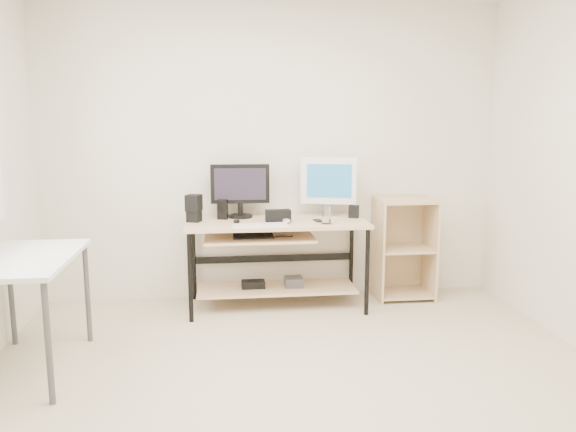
# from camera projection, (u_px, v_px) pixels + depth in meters

# --- Properties ---
(room) EXTENTS (4.01, 4.01, 2.62)m
(room) POSITION_uv_depth(u_px,v_px,m) (279.00, 171.00, 2.99)
(room) COLOR beige
(room) RESTS_ON ground
(desk) EXTENTS (1.50, 0.65, 0.75)m
(desk) POSITION_uv_depth(u_px,v_px,m) (274.00, 245.00, 4.72)
(desk) COLOR beige
(desk) RESTS_ON ground
(side_table) EXTENTS (0.60, 1.00, 0.75)m
(side_table) POSITION_uv_depth(u_px,v_px,m) (23.00, 269.00, 3.48)
(side_table) COLOR white
(side_table) RESTS_ON ground
(shelf_unit) EXTENTS (0.50, 0.40, 0.90)m
(shelf_unit) POSITION_uv_depth(u_px,v_px,m) (403.00, 247.00, 5.03)
(shelf_unit) COLOR #DAB888
(shelf_unit) RESTS_ON ground
(black_monitor) EXTENTS (0.50, 0.21, 0.46)m
(black_monitor) POSITION_uv_depth(u_px,v_px,m) (240.00, 187.00, 4.79)
(black_monitor) COLOR black
(black_monitor) RESTS_ON desk
(white_imac) EXTENTS (0.48, 0.17, 0.51)m
(white_imac) POSITION_uv_depth(u_px,v_px,m) (329.00, 182.00, 4.84)
(white_imac) COLOR silver
(white_imac) RESTS_ON desk
(keyboard) EXTENTS (0.44, 0.15, 0.02)m
(keyboard) POSITION_uv_depth(u_px,v_px,m) (260.00, 225.00, 4.45)
(keyboard) COLOR white
(keyboard) RESTS_ON desk
(mouse) EXTENTS (0.07, 0.11, 0.04)m
(mouse) POSITION_uv_depth(u_px,v_px,m) (287.00, 221.00, 4.57)
(mouse) COLOR #BCBCC1
(mouse) RESTS_ON desk
(center_speaker) EXTENTS (0.21, 0.11, 0.10)m
(center_speaker) POSITION_uv_depth(u_px,v_px,m) (278.00, 216.00, 4.62)
(center_speaker) COLOR black
(center_speaker) RESTS_ON desk
(speaker_left) EXTENTS (0.15, 0.15, 0.22)m
(speaker_left) POSITION_uv_depth(u_px,v_px,m) (194.00, 208.00, 4.62)
(speaker_left) COLOR black
(speaker_left) RESTS_ON desk
(speaker_right) EXTENTS (0.11, 0.11, 0.10)m
(speaker_right) POSITION_uv_depth(u_px,v_px,m) (354.00, 212.00, 4.82)
(speaker_right) COLOR black
(speaker_right) RESTS_ON desk
(audio_controller) EXTENTS (0.09, 0.07, 0.17)m
(audio_controller) POSITION_uv_depth(u_px,v_px,m) (223.00, 210.00, 4.73)
(audio_controller) COLOR black
(audio_controller) RESTS_ON desk
(volume_puck) EXTENTS (0.06, 0.06, 0.02)m
(volume_puck) POSITION_uv_depth(u_px,v_px,m) (237.00, 222.00, 4.58)
(volume_puck) COLOR black
(volume_puck) RESTS_ON desk
(smartphone) EXTENTS (0.08, 0.12, 0.01)m
(smartphone) POSITION_uv_depth(u_px,v_px,m) (318.00, 221.00, 4.66)
(smartphone) COLOR black
(smartphone) RESTS_ON desk
(coaster) EXTENTS (0.10, 0.10, 0.01)m
(coaster) POSITION_uv_depth(u_px,v_px,m) (326.00, 224.00, 4.53)
(coaster) COLOR #9F7448
(coaster) RESTS_ON desk
(drinking_glass) EXTENTS (0.08, 0.08, 0.15)m
(drinking_glass) POSITION_uv_depth(u_px,v_px,m) (326.00, 214.00, 4.52)
(drinking_glass) COLOR white
(drinking_glass) RESTS_ON coaster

